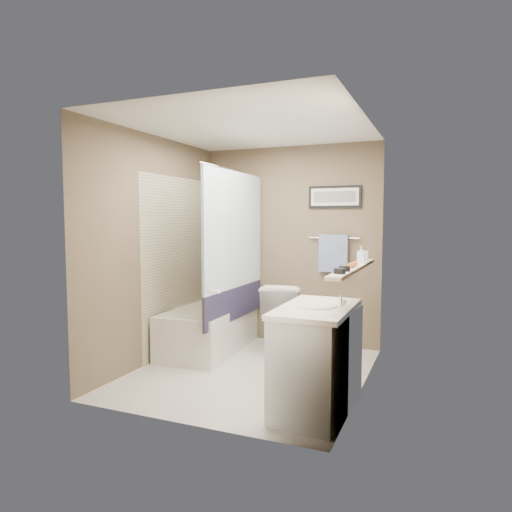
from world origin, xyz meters
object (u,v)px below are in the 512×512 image
at_px(toilet, 285,316).
at_px(bathtub, 211,328).
at_px(soap_bottle, 361,254).
at_px(glass_jar, 364,256).
at_px(vanity, 317,361).
at_px(hair_brush_front, 352,265).
at_px(candle_bowl_near, 340,271).
at_px(candle_bowl_far, 344,269).

bearing_deg(toilet, bathtub, 13.02).
bearing_deg(soap_bottle, glass_jar, 90.00).
distance_m(bathtub, glass_jar, 2.02).
relative_size(vanity, hair_brush_front, 4.09).
relative_size(candle_bowl_near, soap_bottle, 0.58).
bearing_deg(vanity, soap_bottle, 81.75).
bearing_deg(bathtub, hair_brush_front, -27.57).
bearing_deg(bathtub, soap_bottle, -14.75).
distance_m(toilet, vanity, 1.72).
bearing_deg(soap_bottle, bathtub, 168.53).
bearing_deg(toilet, hair_brush_front, 123.42).
xyz_separation_m(toilet, candle_bowl_near, (0.98, -1.61, 0.74)).
xyz_separation_m(hair_brush_front, glass_jar, (0.00, 0.61, 0.03)).
xyz_separation_m(candle_bowl_far, soap_bottle, (0.00, 0.77, 0.06)).
bearing_deg(bathtub, vanity, -40.68).
bearing_deg(vanity, toilet, 121.18).
relative_size(bathtub, candle_bowl_far, 16.67).
distance_m(glass_jar, soap_bottle, 0.17).
xyz_separation_m(toilet, candle_bowl_far, (0.98, -1.44, 0.74)).
xyz_separation_m(vanity, soap_bottle, (0.19, 0.86, 0.79)).
bearing_deg(toilet, glass_jar, 144.88).
xyz_separation_m(candle_bowl_near, hair_brush_front, (0.00, 0.50, 0.00)).
height_order(hair_brush_front, glass_jar, glass_jar).
height_order(toilet, candle_bowl_near, candle_bowl_near).
bearing_deg(glass_jar, vanity, -100.21).
xyz_separation_m(hair_brush_front, soap_bottle, (0.00, 0.44, 0.06)).
distance_m(toilet, glass_jar, 1.34).
xyz_separation_m(candle_bowl_far, glass_jar, (0.00, 0.93, 0.03)).
height_order(toilet, hair_brush_front, hair_brush_front).
distance_m(bathtub, candle_bowl_far, 2.29).
bearing_deg(candle_bowl_near, toilet, 121.15).
relative_size(bathtub, soap_bottle, 9.59).
bearing_deg(toilet, soap_bottle, 137.71).
bearing_deg(vanity, hair_brush_front, 69.99).
xyz_separation_m(bathtub, vanity, (1.60, -1.22, 0.15)).
bearing_deg(candle_bowl_far, hair_brush_front, 90.00).
height_order(vanity, glass_jar, glass_jar).
xyz_separation_m(toilet, soap_bottle, (0.98, -0.67, 0.80)).
xyz_separation_m(candle_bowl_near, soap_bottle, (0.00, 0.94, 0.06)).
height_order(bathtub, glass_jar, glass_jar).
bearing_deg(toilet, candle_bowl_far, 116.36).
bearing_deg(toilet, candle_bowl_near, 113.35).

